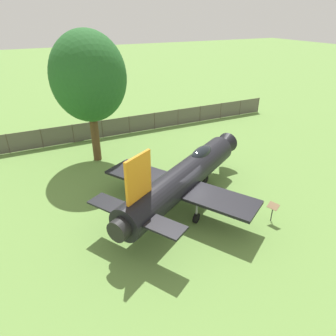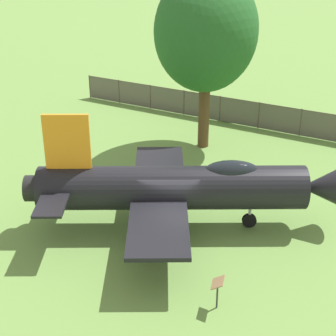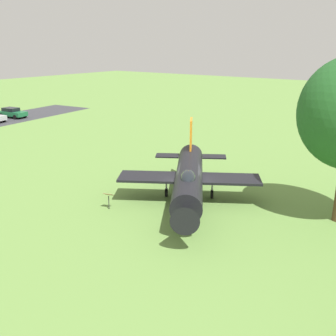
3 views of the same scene
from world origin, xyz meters
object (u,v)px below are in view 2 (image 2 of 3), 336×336
(shade_tree, at_px, (206,32))
(shrub_near_fence, at_px, (232,113))
(info_plaque, at_px, (218,287))
(display_jet, at_px, (181,187))

(shade_tree, distance_m, shrub_near_fence, 8.32)
(info_plaque, bearing_deg, shrub_near_fence, 22.67)
(shrub_near_fence, distance_m, info_plaque, 19.51)
(display_jet, distance_m, shade_tree, 10.35)
(display_jet, xyz_separation_m, shrub_near_fence, (14.13, 3.99, -1.56))
(display_jet, bearing_deg, shrub_near_fence, 74.60)
(info_plaque, bearing_deg, display_jet, 42.34)
(shade_tree, relative_size, shrub_near_fence, 4.63)
(display_jet, relative_size, shrub_near_fence, 5.65)
(shrub_near_fence, bearing_deg, display_jet, -164.22)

